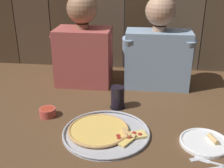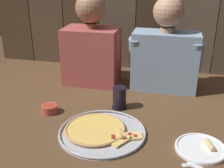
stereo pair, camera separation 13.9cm
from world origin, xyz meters
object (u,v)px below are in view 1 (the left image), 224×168
Objects in this scene: dinner_plate at (205,142)px; drinking_glass at (118,97)px; pizza_tray at (104,132)px; dipping_bowl at (48,112)px; diner_left at (83,44)px; diner_right at (158,47)px.

drinking_glass reaches higher than dinner_plate.
dinner_plate reaches higher than pizza_tray.
diner_left is at bearing 77.68° from dipping_bowl.
dinner_plate is at bearing -35.68° from drinking_glass.
diner_left is 0.47m from diner_right.
dipping_bowl is at bearing -102.32° from diner_left.
dinner_plate is at bearing -11.87° from dipping_bowl.
drinking_glass is (-0.41, 0.30, 0.05)m from dinner_plate.
dipping_bowl is (-0.35, -0.14, -0.04)m from drinking_glass.
dipping_bowl is 0.15× the size of diner_right.
drinking_glass is at bearing -123.69° from diner_right.
dipping_bowl reaches higher than pizza_tray.
drinking_glass is 0.38m from dipping_bowl.
diner_right reaches higher than drinking_glass.
diner_left is at bearing 179.97° from diner_right.
dinner_plate is at bearing -72.49° from diner_right.
diner_left is 1.01× the size of diner_right.
pizza_tray is 0.70× the size of diner_left.
pizza_tray is 0.34m from dipping_bowl.
diner_left reaches higher than diner_right.
dipping_bowl is 0.53m from diner_left.
diner_right is (0.25, 0.59, 0.25)m from pizza_tray.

